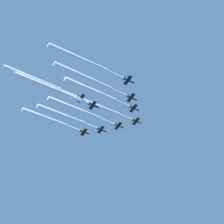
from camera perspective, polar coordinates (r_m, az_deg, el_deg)
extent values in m
cylinder|color=black|center=(264.47, 4.34, -1.67)|extent=(8.71, 4.97, 1.30)
cone|color=#EAB70C|center=(266.82, 5.23, -2.03)|extent=(1.70, 1.67, 1.23)
cylinder|color=black|center=(262.34, 3.48, -1.33)|extent=(0.95, 1.14, 0.97)
ellipsoid|color=black|center=(265.73, 4.67, -1.75)|extent=(2.09, 1.60, 0.82)
cube|color=black|center=(264.19, 4.24, -1.64)|extent=(5.92, 8.62, 1.84)
cube|color=#EAB70C|center=(266.08, 3.79, -2.21)|extent=(2.38, 1.61, 0.24)
cube|color=#EAB70C|center=(262.45, 4.69, -1.04)|extent=(2.38, 1.61, 0.24)
cube|color=black|center=(262.77, 3.66, -1.40)|extent=(2.33, 3.32, 0.75)
cube|color=#EAB70C|center=(263.49, 3.62, -1.27)|extent=(1.48, 1.04, 1.88)
cylinder|color=white|center=(259.37, 2.22, -0.82)|extent=(14.41, 7.86, 1.65)
cylinder|color=white|center=(253.97, -0.25, 0.23)|extent=(14.76, 8.61, 2.48)
cylinder|color=white|center=(249.50, -2.89, 1.20)|extent=(15.10, 9.36, 3.31)
cylinder|color=white|center=(245.68, -5.63, 2.20)|extent=(15.45, 10.12, 4.14)
cylinder|color=black|center=(266.22, 1.20, -2.48)|extent=(8.76, 4.80, 1.29)
cone|color=#EAB70C|center=(268.42, 2.11, -2.85)|extent=(1.68, 1.65, 1.23)
cylinder|color=black|center=(264.21, 0.34, -2.14)|extent=(0.94, 1.13, 0.97)
ellipsoid|color=black|center=(267.42, 1.55, -2.56)|extent=(2.09, 1.57, 0.81)
cube|color=black|center=(265.95, 1.11, -2.45)|extent=(5.79, 8.66, 1.76)
cube|color=#EAB70C|center=(267.98, 0.67, -3.00)|extent=(2.39, 1.57, 0.23)
cube|color=#EAB70C|center=(264.06, 1.55, -1.88)|extent=(2.39, 1.57, 0.23)
cube|color=black|center=(264.61, 0.52, -2.21)|extent=(2.28, 3.33, 0.72)
cube|color=#EAB70C|center=(265.33, 0.49, -2.07)|extent=(1.48, 1.01, 1.89)
cylinder|color=white|center=(261.24, -1.02, -1.59)|extent=(15.55, 8.03, 1.64)
cylinder|color=white|center=(255.88, -3.69, -0.45)|extent=(15.88, 8.79, 2.47)
cylinder|color=white|center=(251.59, -6.54, 0.63)|extent=(16.21, 9.54, 3.29)
cylinder|color=white|center=(248.04, -9.49, 1.73)|extent=(16.54, 10.29, 4.11)
cylinder|color=black|center=(253.76, 3.90, 0.63)|extent=(8.76, 4.79, 1.28)
cone|color=#EAB70C|center=(256.07, 4.82, 0.22)|extent=(1.68, 1.64, 1.22)
cylinder|color=black|center=(251.66, 3.02, 1.02)|extent=(0.94, 1.12, 0.96)
ellipsoid|color=black|center=(255.02, 4.25, 0.53)|extent=(2.09, 1.56, 0.81)
cube|color=black|center=(253.48, 3.80, 0.66)|extent=(5.80, 8.67, 1.68)
cube|color=#EAB70C|center=(255.30, 3.32, 0.07)|extent=(2.39, 1.57, 0.23)
cube|color=#EAB70C|center=(251.82, 4.29, 1.28)|extent=(2.39, 1.57, 0.23)
cube|color=black|center=(252.09, 3.20, 0.94)|extent=(2.28, 3.34, 0.69)
cube|color=#EAB70C|center=(252.82, 3.17, 1.07)|extent=(1.47, 0.99, 1.89)
cylinder|color=white|center=(248.69, 1.68, 1.60)|extent=(14.80, 7.69, 1.63)
cylinder|color=white|center=(243.34, -0.92, 2.81)|extent=(15.13, 8.44, 2.45)
cylinder|color=white|center=(238.95, -3.72, 3.94)|extent=(15.46, 9.19, 3.27)
cylinder|color=white|center=(235.27, -6.63, 5.10)|extent=(15.79, 9.94, 4.08)
cylinder|color=black|center=(269.19, -1.88, -3.17)|extent=(8.76, 4.82, 1.30)
cone|color=#EAB70C|center=(271.18, -0.96, -3.53)|extent=(1.69, 1.66, 1.24)
cylinder|color=black|center=(267.39, -2.76, -2.83)|extent=(0.94, 1.14, 0.98)
ellipsoid|color=black|center=(270.31, -1.53, -3.25)|extent=(2.09, 1.57, 0.82)
cube|color=black|center=(268.94, -1.98, -3.14)|extent=(5.79, 8.64, 1.86)
cube|color=#EAB70C|center=(271.08, -2.39, -3.68)|extent=(2.39, 1.57, 0.24)
cube|color=#EAB70C|center=(266.95, -1.56, -2.57)|extent=(2.39, 1.57, 0.24)
cube|color=black|center=(267.75, -2.58, -2.90)|extent=(2.28, 3.33, 0.76)
cube|color=#EAB70C|center=(268.47, -2.59, -2.77)|extent=(1.49, 1.03, 1.88)
cylinder|color=white|center=(265.00, -4.00, -2.35)|extent=(13.97, 7.37, 1.66)
cylinder|color=white|center=(260.68, -6.39, -1.36)|extent=(14.30, 8.13, 2.49)
cylinder|color=white|center=(257.31, -8.93, -0.44)|extent=(14.64, 8.89, 3.32)
cylinder|color=white|center=(254.54, -11.53, 0.49)|extent=(14.97, 9.65, 4.14)
cylinder|color=black|center=(240.86, 3.46, 2.48)|extent=(8.77, 4.81, 1.30)
cone|color=#EAB70C|center=(243.08, 4.44, 2.04)|extent=(1.69, 1.66, 1.24)
cylinder|color=black|center=(238.85, 2.53, 2.91)|extent=(0.94, 1.14, 0.98)
ellipsoid|color=black|center=(242.09, 3.83, 2.37)|extent=(2.10, 1.57, 0.82)
cube|color=black|center=(240.59, 3.36, 2.53)|extent=(5.79, 8.64, 1.88)
cube|color=#EAB70C|center=(242.27, 2.86, 1.87)|extent=(2.39, 1.57, 0.24)
cube|color=#EAB70C|center=(239.07, 3.86, 3.21)|extent=(2.39, 1.57, 0.24)
cube|color=black|center=(239.25, 2.72, 2.82)|extent=(2.27, 3.33, 0.76)
cube|color=#EAB70C|center=(240.02, 2.68, 2.95)|extent=(1.49, 1.03, 1.88)
cylinder|color=white|center=(235.89, 1.04, 3.58)|extent=(15.56, 8.05, 1.66)
cylinder|color=white|center=(230.63, -1.88, 4.97)|extent=(15.89, 8.81, 2.49)
cylinder|color=white|center=(226.45, -5.03, 6.27)|extent=(16.22, 9.57, 3.32)
cylinder|color=white|center=(223.10, -8.30, 7.58)|extent=(16.56, 10.33, 4.15)
cylinder|color=black|center=(273.87, -4.87, -3.59)|extent=(8.77, 4.78, 1.30)
cone|color=#EAB70C|center=(275.66, -3.95, -3.94)|extent=(1.68, 1.65, 1.23)
cylinder|color=black|center=(272.26, -5.75, -3.25)|extent=(0.94, 1.13, 0.97)
ellipsoid|color=black|center=(274.91, -4.52, -3.66)|extent=(2.09, 1.57, 0.82)
cube|color=black|center=(273.64, -4.97, -3.56)|extent=(5.77, 8.65, 1.81)
cube|color=#EAB70C|center=(275.90, -5.36, -4.08)|extent=(2.39, 1.57, 0.24)
cube|color=#EAB70C|center=(271.52, -4.58, -3.01)|extent=(2.39, 1.57, 0.24)
cube|color=black|center=(272.58, -5.57, -3.32)|extent=(2.27, 3.33, 0.74)
cube|color=#EAB70C|center=(273.29, -5.58, -3.19)|extent=(1.48, 1.01, 1.89)
cylinder|color=white|center=(270.20, -6.95, -2.79)|extent=(13.53, 7.12, 1.65)
cylinder|color=white|center=(266.49, -9.25, -1.85)|extent=(13.86, 7.87, 2.48)
cylinder|color=white|center=(263.72, -11.67, -0.98)|extent=(14.19, 8.63, 3.30)
cylinder|color=white|center=(261.50, -14.14, -0.10)|extent=(14.52, 9.39, 4.13)
cylinder|color=black|center=(232.60, 2.92, 5.56)|extent=(8.70, 4.94, 1.27)
cone|color=#EAB70C|center=(234.62, 3.96, 5.09)|extent=(1.69, 1.64, 1.21)
cylinder|color=black|center=(230.78, 1.93, 6.01)|extent=(0.95, 1.12, 0.95)
ellipsoid|color=black|center=(233.76, 3.32, 5.44)|extent=(2.09, 1.59, 0.80)
cube|color=black|center=(232.35, 2.81, 5.61)|extent=(5.94, 8.66, 1.58)
cube|color=#EAB70C|center=(234.04, 2.31, 4.92)|extent=(2.38, 1.61, 0.22)
cube|color=#EAB70C|center=(230.82, 3.32, 6.32)|extent=(2.38, 1.61, 0.22)
cube|color=black|center=(231.15, 2.13, 5.92)|extent=(2.33, 3.34, 0.65)
cube|color=#EAB70C|center=(231.93, 2.11, 6.05)|extent=(1.46, 0.99, 1.89)
cylinder|color=white|center=(228.18, 0.39, 6.71)|extent=(15.12, 8.17, 1.62)
cylinder|color=white|center=(223.64, -2.64, 8.13)|extent=(15.46, 8.91, 2.43)
cylinder|color=white|center=(220.19, -5.88, 9.43)|extent=(15.80, 9.64, 3.24)
cylinder|color=white|center=(217.59, -9.25, 10.74)|extent=(16.14, 10.38, 4.05)
cylinder|color=black|center=(247.14, -3.31, 1.13)|extent=(8.75, 4.81, 1.27)
cone|color=#EAB70C|center=(248.89, -2.30, 0.72)|extent=(1.68, 1.63, 1.21)
cylinder|color=black|center=(245.58, -4.28, 1.53)|extent=(0.94, 1.12, 0.96)
ellipsoid|color=black|center=(248.18, -2.92, 1.04)|extent=(2.09, 1.56, 0.80)
cube|color=black|center=(246.92, -3.42, 1.17)|extent=(5.83, 8.68, 1.59)
cube|color=#EAB70C|center=(249.01, -3.86, 0.56)|extent=(2.39, 1.58, 0.22)
cube|color=#EAB70C|center=(244.98, -2.98, 1.81)|extent=(2.39, 1.58, 0.22)
cube|color=black|center=(245.89, -4.08, 1.45)|extent=(2.29, 3.34, 0.65)
cube|color=#EAB70C|center=(246.64, -4.09, 1.59)|extent=(1.46, 0.97, 1.89)
cylinder|color=white|center=(243.34, -5.78, 2.15)|extent=(15.36, 7.99, 1.62)
cylinder|color=white|center=(239.45, -8.71, 3.42)|extent=(15.69, 8.73, 2.43)
cylinder|color=white|center=(236.71, -11.80, 4.59)|extent=(16.01, 9.47, 3.24)
cylinder|color=white|center=(234.79, -14.97, 5.77)|extent=(16.34, 10.21, 4.05)
cylinder|color=black|center=(245.62, -5.34, 2.37)|extent=(8.75, 4.85, 1.29)
cone|color=#EAB70C|center=(247.17, -4.31, 1.94)|extent=(1.69, 1.65, 1.23)
cylinder|color=black|center=(244.25, -6.33, 2.78)|extent=(0.94, 1.13, 0.97)
ellipsoid|color=black|center=(246.60, -4.94, 2.27)|extent=(2.09, 1.58, 0.82)
cube|color=black|center=(245.42, -5.45, 2.41)|extent=(5.83, 8.65, 1.78)
cube|color=#EAB70C|center=(247.45, -5.87, 1.77)|extent=(2.39, 1.58, 0.23)
cube|color=#EAB70C|center=(243.55, -5.03, 3.08)|extent=(2.39, 1.58, 0.23)
cube|color=black|center=(244.53, -6.13, 2.69)|extent=(2.29, 3.33, 0.72)
cube|color=#EAB70C|center=(245.30, -6.13, 2.82)|extent=(1.48, 1.02, 1.89)
cylinder|color=white|center=(242.38, -7.81, 3.39)|extent=(14.88, 7.83, 1.65)
cylinder|color=white|center=(239.17, -10.69, 4.63)|extent=(15.21, 8.59, 2.47)
cylinder|color=white|center=(237.06, -13.72, 5.75)|extent=(15.55, 9.34, 3.29)
cylinder|color=white|center=(235.72, -16.80, 6.88)|extent=(15.88, 10.09, 4.12)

